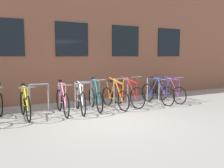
{
  "coord_description": "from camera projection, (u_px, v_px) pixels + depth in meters",
  "views": [
    {
      "loc": [
        -3.01,
        -5.95,
        1.78
      ],
      "look_at": [
        0.91,
        1.6,
        0.8
      ],
      "focal_mm": 38.97,
      "sensor_mm": 36.0,
      "label": 1
    }
  ],
  "objects": [
    {
      "name": "ground_plane",
      "position": [
        109.0,
        120.0,
        6.83
      ],
      "size": [
        42.0,
        42.0,
        0.0
      ],
      "primitive_type": "plane",
      "color": "#9E998E"
    },
    {
      "name": "storefront_building",
      "position": [
        51.0,
        27.0,
        12.25
      ],
      "size": [
        28.0,
        6.78,
        6.49
      ],
      "color": "brown",
      "rests_on": "ground"
    },
    {
      "name": "bike_rack",
      "position": [
        83.0,
        92.0,
        8.42
      ],
      "size": [
        6.64,
        0.05,
        0.91
      ],
      "color": "gray",
      "rests_on": "ground"
    },
    {
      "name": "bicycle_pink",
      "position": [
        62.0,
        101.0,
        7.48
      ],
      "size": [
        0.44,
        1.75,
        1.05
      ],
      "color": "black",
      "rests_on": "ground"
    },
    {
      "name": "bicycle_blue",
      "position": [
        157.0,
        93.0,
        9.16
      ],
      "size": [
        0.44,
        1.81,
        1.0
      ],
      "color": "black",
      "rests_on": "ground"
    },
    {
      "name": "bicycle_orange",
      "position": [
        115.0,
        97.0,
        8.36
      ],
      "size": [
        0.44,
        1.75,
        1.08
      ],
      "color": "black",
      "rests_on": "ground"
    },
    {
      "name": "bicycle_red",
      "position": [
        127.0,
        95.0,
        8.69
      ],
      "size": [
        0.48,
        1.81,
        1.11
      ],
      "color": "black",
      "rests_on": "ground"
    },
    {
      "name": "bicycle_purple",
      "position": [
        170.0,
        92.0,
        9.44
      ],
      "size": [
        0.44,
        1.67,
        1.01
      ],
      "color": "black",
      "rests_on": "ground"
    },
    {
      "name": "bicycle_teal",
      "position": [
        95.0,
        98.0,
        8.08
      ],
      "size": [
        0.44,
        1.64,
        1.08
      ],
      "color": "black",
      "rests_on": "ground"
    },
    {
      "name": "bicycle_yellow",
      "position": [
        25.0,
        104.0,
        7.01
      ],
      "size": [
        0.44,
        1.73,
        0.99
      ],
      "color": "black",
      "rests_on": "ground"
    },
    {
      "name": "bicycle_white",
      "position": [
        80.0,
        99.0,
        7.75
      ],
      "size": [
        0.49,
        1.83,
        1.01
      ],
      "color": "black",
      "rests_on": "ground"
    },
    {
      "name": "planter_box",
      "position": [
        163.0,
        88.0,
        11.24
      ],
      "size": [
        0.7,
        0.44,
        0.6
      ],
      "primitive_type": "cube",
      "color": "brown",
      "rests_on": "ground"
    }
  ]
}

